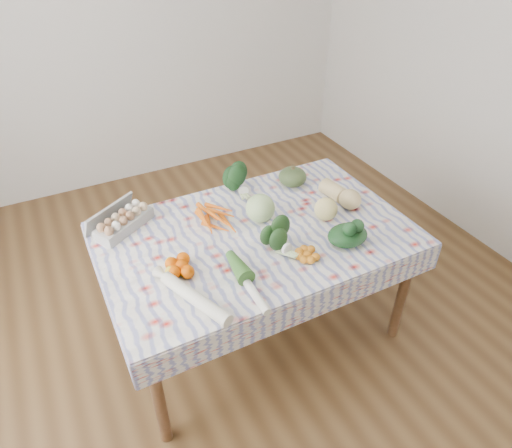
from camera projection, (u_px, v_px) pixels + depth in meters
name	position (u px, v px, depth m)	size (l,w,h in m)	color
ground	(256.00, 327.00, 2.92)	(4.50, 4.50, 0.00)	#54381D
wall_back	(130.00, 21.00, 3.71)	(4.00, 0.04, 2.80)	silver
dining_table	(256.00, 245.00, 2.52)	(1.60, 1.00, 0.75)	brown
tablecloth	(256.00, 233.00, 2.48)	(1.66, 1.06, 0.01)	white
egg_carton	(124.00, 222.00, 2.48)	(0.34, 0.14, 0.09)	#ABACA7
carrot_bunch	(214.00, 220.00, 2.53)	(0.24, 0.22, 0.04)	orange
kale_bunch	(241.00, 182.00, 2.76)	(0.16, 0.14, 0.14)	#183E19
kabocha_squash	(293.00, 177.00, 2.84)	(0.18, 0.18, 0.12)	#3E532B
cabbage	(260.00, 208.00, 2.52)	(0.16, 0.16, 0.16)	#ABD181
butternut_squash	(341.00, 193.00, 2.68)	(0.13, 0.27, 0.13)	#DDC07C
orange_cluster	(182.00, 266.00, 2.20)	(0.21, 0.21, 0.07)	#E25300
broccoli	(280.00, 242.00, 2.32)	(0.15, 0.15, 0.11)	#1E411A
mandarin_cluster	(307.00, 254.00, 2.29)	(0.15, 0.15, 0.05)	orange
grapefruit	(326.00, 209.00, 2.54)	(0.13, 0.13, 0.13)	#ECDA7D
spinach_bag	(348.00, 235.00, 2.38)	(0.22, 0.18, 0.10)	black
daikon	(195.00, 298.00, 2.03)	(0.06, 0.06, 0.43)	white
leek	(248.00, 284.00, 2.12)	(0.04, 0.04, 0.40)	white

